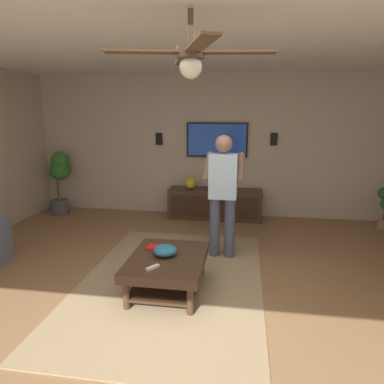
% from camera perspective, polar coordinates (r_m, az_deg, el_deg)
% --- Properties ---
extents(ground_plane, '(8.10, 8.10, 0.00)m').
position_cam_1_polar(ground_plane, '(3.62, -1.79, -18.63)').
color(ground_plane, olive).
extents(wall_back_tv, '(0.10, 6.95, 2.62)m').
position_cam_1_polar(wall_back_tv, '(6.40, 3.63, 7.80)').
color(wall_back_tv, '#BCA893').
rests_on(wall_back_tv, ground).
extents(ceiling_slab, '(6.75, 6.95, 0.10)m').
position_cam_1_polar(ceiling_slab, '(3.17, -2.18, 27.14)').
color(ceiling_slab, white).
extents(area_rug, '(3.09, 2.06, 0.01)m').
position_cam_1_polar(area_rug, '(4.06, -3.47, -14.79)').
color(area_rug, '#9E8460').
rests_on(area_rug, ground).
extents(coffee_table, '(1.00, 0.80, 0.40)m').
position_cam_1_polar(coffee_table, '(3.75, -4.19, -12.29)').
color(coffee_table, '#422B1C').
rests_on(coffee_table, ground).
extents(media_console, '(0.45, 1.70, 0.55)m').
position_cam_1_polar(media_console, '(6.25, 3.88, -2.01)').
color(media_console, '#422B1C').
rests_on(media_console, ground).
extents(tv, '(0.05, 1.12, 0.63)m').
position_cam_1_polar(tv, '(6.29, 4.24, 8.76)').
color(tv, black).
extents(person_standing, '(0.54, 0.54, 1.64)m').
position_cam_1_polar(person_standing, '(4.44, 5.24, 0.45)').
color(person_standing, '#4C5166').
rests_on(person_standing, ground).
extents(potted_plant_tall, '(0.45, 0.41, 1.21)m').
position_cam_1_polar(potted_plant_tall, '(6.93, -21.37, 2.92)').
color(potted_plant_tall, '#4C4C51').
rests_on(potted_plant_tall, ground).
extents(bowl, '(0.26, 0.26, 0.12)m').
position_cam_1_polar(bowl, '(3.72, -4.55, -9.78)').
color(bowl, teal).
rests_on(bowl, coffee_table).
extents(remote_white, '(0.15, 0.12, 0.02)m').
position_cam_1_polar(remote_white, '(3.46, -6.62, -12.52)').
color(remote_white, white).
rests_on(remote_white, coffee_table).
extents(book, '(0.19, 0.24, 0.04)m').
position_cam_1_polar(book, '(3.90, -5.90, -9.37)').
color(book, red).
rests_on(book, coffee_table).
extents(vase_round, '(0.22, 0.22, 0.22)m').
position_cam_1_polar(vase_round, '(6.17, -0.25, 1.51)').
color(vase_round, gold).
rests_on(vase_round, media_console).
extents(wall_speaker_left, '(0.06, 0.12, 0.22)m').
position_cam_1_polar(wall_speaker_left, '(6.30, 13.64, 8.65)').
color(wall_speaker_left, black).
extents(wall_speaker_right, '(0.06, 0.12, 0.22)m').
position_cam_1_polar(wall_speaker_right, '(6.48, -5.58, 8.92)').
color(wall_speaker_right, black).
extents(ceiling_fan, '(1.18, 1.20, 0.46)m').
position_cam_1_polar(ceiling_fan, '(2.56, -0.20, 21.86)').
color(ceiling_fan, '#4C3828').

